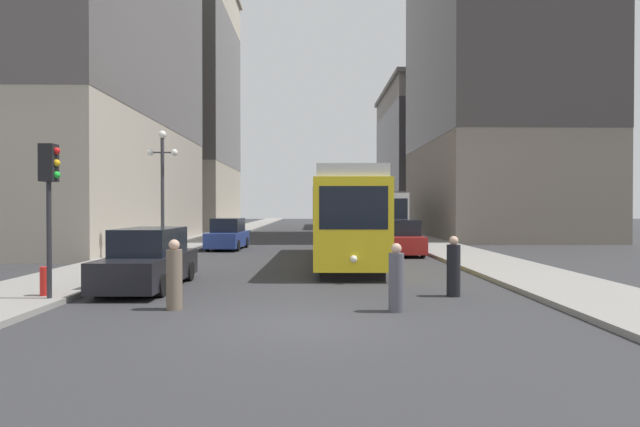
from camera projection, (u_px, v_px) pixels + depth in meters
ground_plane at (303, 324)px, 10.68m from camera, size 200.00×200.00×0.00m
sidewalk_left at (232, 231)px, 50.55m from camera, size 3.46×120.00×0.15m
sidewalk_right at (389, 231)px, 50.78m from camera, size 3.46×120.00×0.15m
streetcar at (345, 215)px, 22.82m from camera, size 2.93×13.29×3.89m
transit_bus at (377, 214)px, 39.97m from camera, size 2.89×11.69×3.45m
parked_car_left_near at (228, 235)px, 29.77m from camera, size 2.07×4.35×1.82m
parked_car_left_mid at (149, 260)px, 15.45m from camera, size 1.92×4.99×1.82m
parked_car_right_far at (401, 238)px, 26.46m from camera, size 1.90×4.84×1.82m
pedestrian_crossing_near at (454, 268)px, 14.00m from camera, size 0.37×0.37×1.66m
pedestrian_crossing_far at (174, 277)px, 12.18m from camera, size 0.38×0.38×1.68m
pedestrian_on_sidewalk at (396, 280)px, 11.93m from camera, size 0.36×0.36×1.61m
traffic_light_near_left at (49, 180)px, 12.84m from camera, size 0.47×0.36×3.90m
lamp_post_left_near at (162, 175)px, 23.25m from camera, size 1.41×0.36×5.82m
fire_hydrant at (45, 281)px, 13.27m from camera, size 0.26×0.26×0.75m
building_left_midblock at (182, 99)px, 59.58m from camera, size 11.76×18.04×29.56m
building_right_corner at (429, 156)px, 64.44m from camera, size 11.53×19.80×17.54m
building_right_midblock at (496, 42)px, 41.90m from camera, size 12.24×18.39×31.24m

